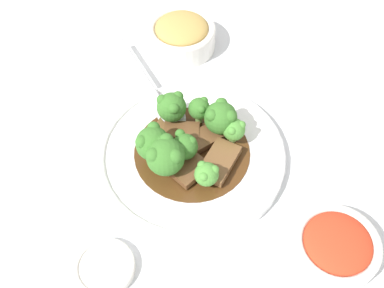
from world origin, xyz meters
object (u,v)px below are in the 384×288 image
Objects in this scene: beef_strip_3 at (219,162)px; broccoli_floret_0 at (165,156)px; side_bowl_appetizer at (182,34)px; serving_spoon at (165,106)px; main_plate at (192,154)px; beef_strip_4 at (164,132)px; side_bowl_kimchi at (336,246)px; beef_strip_1 at (182,132)px; broccoli_floret_3 at (153,143)px; beef_strip_2 at (190,170)px; broccoli_floret_6 at (221,117)px; beef_strip_0 at (202,139)px; broccoli_floret_4 at (234,129)px; sauce_dish at (105,267)px; broccoli_floret_5 at (172,107)px; broccoli_floret_2 at (199,108)px; broccoli_floret_1 at (185,146)px; broccoli_floret_7 at (207,174)px.

broccoli_floret_0 is (-0.02, 0.07, 0.03)m from beef_strip_3.
serving_spoon is at bearing 175.51° from side_bowl_appetizer.
side_bowl_appetizer reaches higher than main_plate.
side_bowl_kimchi is (-0.16, -0.23, -0.00)m from beef_strip_4.
broccoli_floret_3 is at bearing 141.56° from beef_strip_1.
broccoli_floret_3 is at bearing 68.62° from beef_strip_2.
main_plate is 0.25m from side_bowl_appetizer.
beef_strip_3 is at bearing -179.06° from broccoli_floret_6.
serving_spoon is at bearing 41.58° from beef_strip_3.
beef_strip_2 is 0.05m from broccoli_floret_0.
beef_strip_0 is at bearing 48.80° from side_bowl_kimchi.
broccoli_floret_3 is (0.02, 0.05, 0.03)m from beef_strip_2.
broccoli_floret_6 is at bearing -27.56° from beef_strip_2.
side_bowl_kimchi is (-0.16, -0.13, -0.02)m from broccoli_floret_4.
serving_spoon reaches higher than sauce_dish.
serving_spoon is (0.09, -0.01, -0.03)m from broccoli_floret_3.
main_plate is 0.05m from beef_strip_4.
beef_strip_0 is at bearing -29.75° from sauce_dish.
beef_strip_0 is (0.02, -0.01, 0.01)m from main_plate.
beef_strip_4 is at bearing 159.73° from broccoli_floret_5.
side_bowl_kimchi is (-0.19, -0.18, -0.03)m from broccoli_floret_2.
beef_strip_0 is 0.58× the size of side_bowl_appetizer.
broccoli_floret_4 is (0.04, -0.07, -0.00)m from broccoli_floret_1.
beef_strip_2 is 0.06m from broccoli_floret_3.
serving_spoon is 1.87× the size of side_bowl_kimchi.
beef_strip_1 and beef_strip_3 have the same top height.
broccoli_floret_1 is at bearing 58.18° from side_bowl_kimchi.
broccoli_floret_6 is at bearing -101.35° from broccoli_floret_5.
broccoli_floret_1 is 0.41× the size of side_bowl_kimchi.
broccoli_floret_2 reaches higher than broccoli_floret_7.
broccoli_floret_7 is at bearing -44.15° from sauce_dish.
broccoli_floret_7 is at bearing 63.39° from side_bowl_kimchi.
broccoli_floret_1 is at bearing -169.42° from beef_strip_1.
broccoli_floret_0 is (-0.07, 0.02, 0.03)m from beef_strip_1.
side_bowl_kimchi reaches higher than beef_strip_1.
broccoli_floret_7 is at bearing -115.91° from broccoli_floret_3.
serving_spoon is at bearing 63.11° from broccoli_floret_4.
broccoli_floret_6 is 0.09m from broccoli_floret_7.
beef_strip_4 is (0.05, 0.08, -0.00)m from beef_strip_3.
beef_strip_1 is at bearing 26.11° from broccoli_floret_7.
broccoli_floret_5 is 0.26× the size of serving_spoon.
beef_strip_2 is at bearing -111.38° from broccoli_floret_3.
broccoli_floret_1 is 0.59× the size of sauce_dish.
broccoli_floret_5 is at bearing 34.01° from beef_strip_1.
serving_spoon is (0.08, 0.05, 0.02)m from main_plate.
broccoli_floret_5 is at bearing -15.42° from broccoli_floret_3.
beef_strip_2 is 0.03m from broccoli_floret_1.
beef_strip_1 is at bearing -85.35° from beef_strip_4.
broccoli_floret_3 reaches higher than beef_strip_0.
serving_spoon is (0.05, 0.00, 0.00)m from beef_strip_4.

